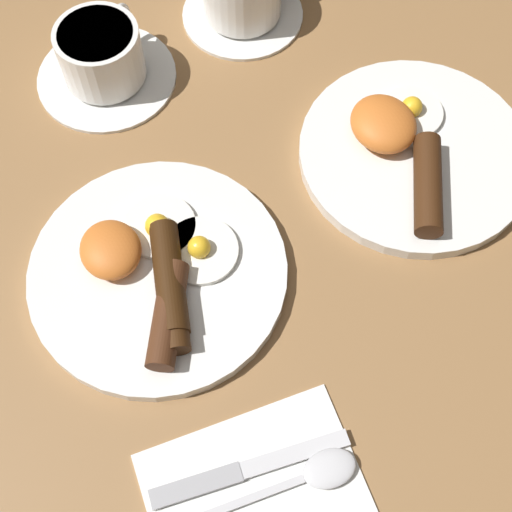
% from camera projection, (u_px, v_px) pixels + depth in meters
% --- Properties ---
extents(ground_plane, '(3.00, 3.00, 0.00)m').
position_uv_depth(ground_plane, '(159.00, 276.00, 0.71)').
color(ground_plane, olive).
extents(breakfast_plate_near, '(0.26, 0.26, 0.04)m').
position_uv_depth(breakfast_plate_near, '(158.00, 273.00, 0.70)').
color(breakfast_plate_near, white).
rests_on(breakfast_plate_near, ground_plane).
extents(breakfast_plate_far, '(0.25, 0.25, 0.05)m').
position_uv_depth(breakfast_plate_far, '(411.00, 150.00, 0.77)').
color(breakfast_plate_far, white).
rests_on(breakfast_plate_far, ground_plane).
extents(teacup_near, '(0.16, 0.16, 0.07)m').
position_uv_depth(teacup_near, '(102.00, 59.00, 0.80)').
color(teacup_near, white).
rests_on(teacup_near, ground_plane).
extents(napkin, '(0.14, 0.20, 0.01)m').
position_uv_depth(napkin, '(257.00, 482.00, 0.62)').
color(napkin, white).
rests_on(napkin, ground_plane).
extents(knife, '(0.04, 0.18, 0.01)m').
position_uv_depth(knife, '(239.00, 472.00, 0.62)').
color(knife, silver).
rests_on(knife, napkin).
extents(spoon, '(0.04, 0.17, 0.01)m').
position_uv_depth(spoon, '(310.00, 476.00, 0.62)').
color(spoon, silver).
rests_on(spoon, napkin).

